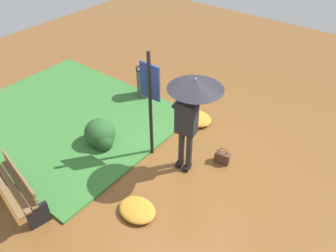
# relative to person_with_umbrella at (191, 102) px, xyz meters

# --- Properties ---
(ground_plane) EXTENTS (18.00, 18.00, 0.00)m
(ground_plane) POSITION_rel_person_with_umbrella_xyz_m (-0.02, -0.12, -1.55)
(ground_plane) COLOR brown
(grass_verge) EXTENTS (4.80, 4.00, 0.05)m
(grass_verge) POSITION_rel_person_with_umbrella_xyz_m (-3.26, -0.41, -1.53)
(grass_verge) COLOR #387533
(grass_verge) RESTS_ON ground_plane
(person_with_umbrella) EXTENTS (0.96, 0.96, 2.04)m
(person_with_umbrella) POSITION_rel_person_with_umbrella_xyz_m (0.00, 0.00, 0.00)
(person_with_umbrella) COLOR #2D2823
(person_with_umbrella) RESTS_ON ground_plane
(info_sign_post) EXTENTS (0.44, 0.07, 2.30)m
(info_sign_post) POSITION_rel_person_with_umbrella_xyz_m (-0.85, -0.10, -0.11)
(info_sign_post) COLOR black
(info_sign_post) RESTS_ON ground_plane
(handbag) EXTENTS (0.32, 0.20, 0.37)m
(handbag) POSITION_rel_person_with_umbrella_xyz_m (0.46, 0.53, -1.42)
(handbag) COLOR #4C3323
(handbag) RESTS_ON ground_plane
(park_bench) EXTENTS (1.41, 0.64, 0.75)m
(park_bench) POSITION_rel_person_with_umbrella_xyz_m (-1.81, -2.58, -1.15)
(park_bench) COLOR black
(park_bench) RESTS_ON ground_plane
(trash_bin) EXTENTS (0.42, 0.42, 0.83)m
(trash_bin) POSITION_rel_person_with_umbrella_xyz_m (-2.41, 1.47, -1.13)
(trash_bin) COLOR #4C4C51
(trash_bin) RESTS_ON ground_plane
(shrub_cluster) EXTENTS (0.73, 0.66, 0.60)m
(shrub_cluster) POSITION_rel_person_with_umbrella_xyz_m (-1.87, -0.57, -1.27)
(shrub_cluster) COLOR #285628
(shrub_cluster) RESTS_ON ground_plane
(leaf_pile_by_bench) EXTENTS (0.69, 0.55, 0.15)m
(leaf_pile_by_bench) POSITION_rel_person_with_umbrella_xyz_m (-0.05, -1.46, -1.48)
(leaf_pile_by_bench) COLOR #C68428
(leaf_pile_by_bench) RESTS_ON ground_plane
(leaf_pile_far_path) EXTENTS (0.78, 0.62, 0.17)m
(leaf_pile_far_path) POSITION_rel_person_with_umbrella_xyz_m (-0.74, 1.37, -1.47)
(leaf_pile_far_path) COLOR #C68428
(leaf_pile_far_path) RESTS_ON ground_plane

